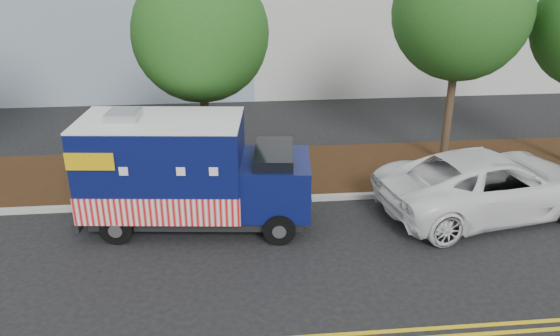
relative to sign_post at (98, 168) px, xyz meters
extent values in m
plane|color=black|center=(2.89, -1.60, -1.20)|extent=(120.00, 120.00, 0.00)
cube|color=#9E9E99|center=(2.89, -0.20, -1.12)|extent=(120.00, 0.18, 0.15)
cube|color=black|center=(2.89, 1.90, -1.12)|extent=(120.00, 4.00, 0.15)
cylinder|color=#38281C|center=(2.94, 1.74, 0.57)|extent=(0.26, 0.26, 3.55)
sphere|color=#165117|center=(2.94, 1.74, 3.33)|extent=(3.96, 3.96, 3.96)
cylinder|color=#38281C|center=(10.79, 2.08, 0.78)|extent=(0.26, 0.26, 3.97)
sphere|color=#165117|center=(10.79, 2.08, 3.81)|extent=(4.17, 4.17, 4.17)
cube|color=#473828|center=(0.00, 0.00, 0.00)|extent=(0.06, 0.06, 2.40)
cube|color=black|center=(2.80, -1.31, -0.80)|extent=(5.56, 2.39, 0.27)
cube|color=#091045|center=(1.94, -1.22, 0.53)|extent=(4.26, 2.63, 2.31)
cube|color=red|center=(1.94, -1.22, -0.28)|extent=(4.30, 2.69, 0.72)
cube|color=white|center=(1.94, -1.22, 1.71)|extent=(4.26, 2.63, 0.06)
cube|color=#B7B7BA|center=(1.08, -1.13, 1.83)|extent=(0.85, 0.85, 0.21)
cube|color=#091045|center=(4.82, -1.53, 0.00)|extent=(1.94, 2.24, 1.35)
cube|color=black|center=(4.77, -1.52, 0.65)|extent=(1.15, 1.97, 0.63)
cube|color=black|center=(5.70, -1.62, -0.45)|extent=(0.28, 1.92, 0.29)
cube|color=black|center=(-0.12, -1.01, -0.77)|extent=(0.40, 2.17, 0.27)
cube|color=#B7B7BA|center=(-0.09, -1.01, 0.58)|extent=(0.22, 1.73, 1.83)
cube|color=#B7B7BA|center=(2.35, -0.11, 0.58)|extent=(1.73, 0.22, 1.06)
cube|color=#E2AF0B|center=(0.38, -2.21, 1.06)|extent=(1.15, 0.14, 0.43)
cube|color=#E2AF0B|center=(0.62, 0.07, 1.06)|extent=(1.15, 0.14, 0.43)
cylinder|color=black|center=(4.81, -2.51, -0.80)|extent=(0.83, 0.35, 0.81)
cylinder|color=black|center=(5.01, -0.56, -0.80)|extent=(0.83, 0.35, 0.81)
cylinder|color=black|center=(0.78, -2.09, -0.80)|extent=(0.83, 0.35, 0.81)
cylinder|color=black|center=(0.99, -0.14, -0.80)|extent=(0.83, 0.35, 0.81)
imported|color=white|center=(10.73, -1.36, -0.33)|extent=(6.68, 4.04, 1.73)
camera|label=1|loc=(3.67, -14.35, 5.88)|focal=35.00mm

